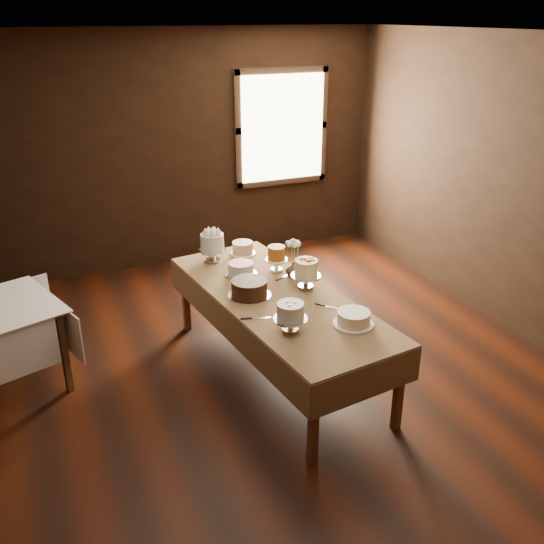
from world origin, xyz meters
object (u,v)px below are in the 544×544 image
at_px(cake_caramel, 277,260).
at_px(cake_cream, 354,319).
at_px(cake_server_b, 334,308).
at_px(cake_lattice, 241,270).
at_px(cake_swirl, 290,318).
at_px(cake_server_a, 300,305).
at_px(display_table, 278,302).
at_px(cake_speckled, 243,248).
at_px(cake_chocolate, 249,288).
at_px(cake_server_e, 262,318).
at_px(flower_vase, 293,270).
at_px(cake_server_d, 288,275).
at_px(cake_server_c, 259,285).
at_px(cake_flowers, 306,275).
at_px(cake_meringue, 212,248).

distance_m(cake_caramel, cake_cream, 1.19).
height_order(cake_cream, cake_server_b, cake_cream).
height_order(cake_lattice, cake_swirl, cake_swirl).
bearing_deg(cake_server_a, cake_caramel, 55.85).
distance_m(display_table, cake_server_b, 0.51).
xyz_separation_m(cake_speckled, cake_chocolate, (-0.27, -0.90, 0.01)).
bearing_deg(cake_server_b, cake_server_e, -136.90).
height_order(cake_lattice, cake_server_a, cake_lattice).
height_order(display_table, cake_server_a, cake_server_a).
bearing_deg(cake_caramel, flower_vase, -66.65).
distance_m(cake_server_b, flower_vase, 0.70).
distance_m(cake_server_d, cake_server_e, 0.85).
relative_size(cake_lattice, cake_server_d, 1.21).
distance_m(cake_lattice, cake_server_c, 0.28).
bearing_deg(cake_flowers, cake_server_d, 97.31).
height_order(cake_meringue, cake_server_a, cake_meringue).
bearing_deg(cake_chocolate, flower_vase, 23.41).
height_order(cake_speckled, cake_flowers, cake_flowers).
bearing_deg(cake_chocolate, cake_flowers, -3.56).
relative_size(cake_lattice, cake_swirl, 1.01).
bearing_deg(cake_meringue, flower_vase, -49.02).
relative_size(cake_flowers, flower_vase, 2.04).
bearing_deg(cake_server_b, cake_speckled, 150.82).
height_order(cake_lattice, flower_vase, flower_vase).
height_order(cake_lattice, cake_cream, same).
relative_size(display_table, cake_cream, 8.14).
distance_m(cake_meringue, cake_server_b, 1.46).
bearing_deg(cake_server_c, cake_server_d, -85.23).
bearing_deg(cake_cream, cake_server_d, 94.38).
relative_size(cake_cream, flower_vase, 2.27).
distance_m(cake_flowers, flower_vase, 0.25).
xyz_separation_m(cake_lattice, cake_chocolate, (-0.08, -0.43, 0.02)).
bearing_deg(display_table, cake_speckled, 86.75).
bearing_deg(cake_server_e, cake_meringue, 105.41).
height_order(cake_swirl, cake_server_e, cake_swirl).
bearing_deg(cake_cream, cake_server_a, 117.90).
xyz_separation_m(display_table, cake_flowers, (0.29, 0.06, 0.17)).
relative_size(cake_swirl, cake_server_d, 1.20).
height_order(cake_meringue, cake_swirl, cake_meringue).
relative_size(cake_meringue, cake_lattice, 0.97).
bearing_deg(cake_caramel, display_table, -112.23).
bearing_deg(cake_chocolate, cake_caramel, 43.75).
bearing_deg(cake_speckled, cake_server_b, -78.91).
xyz_separation_m(cake_speckled, cake_caramel, (0.15, -0.50, 0.05)).
relative_size(cake_cream, cake_server_b, 1.30).
relative_size(cake_server_c, cake_server_d, 1.00).
distance_m(cake_chocolate, cake_flowers, 0.51).
xyz_separation_m(cake_speckled, cake_server_d, (0.20, -0.64, -0.05)).
bearing_deg(cake_server_e, cake_server_c, 85.93).
height_order(cake_chocolate, cake_server_a, cake_chocolate).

